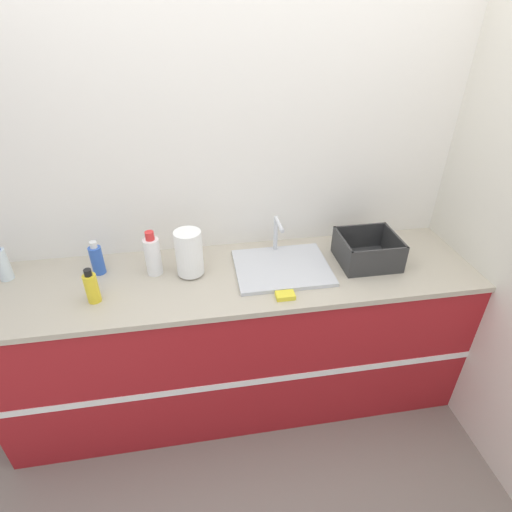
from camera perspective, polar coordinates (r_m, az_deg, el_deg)
ground_plane at (r=2.52m, az=-1.25°, el=-24.18°), size 12.00×12.00×0.00m
wall_back at (r=2.20m, az=-4.15°, el=10.82°), size 4.91×0.06×2.60m
wall_right at (r=2.38m, az=29.77°, el=8.31°), size 0.06×2.62×2.60m
counter_cabinet at (r=2.37m, az=-2.49°, el=-11.71°), size 2.53×0.65×0.91m
sink at (r=2.11m, az=3.70°, el=-1.39°), size 0.49×0.40×0.23m
paper_towel_roll at (r=2.04m, az=-9.53°, el=0.40°), size 0.14×0.14×0.25m
dish_rack at (r=2.23m, az=15.58°, el=0.51°), size 0.30×0.28×0.15m
bottle_yellow at (r=2.00m, az=-22.42°, el=-4.15°), size 0.06×0.06×0.18m
bottle_white_spray at (r=2.09m, az=-14.53°, el=0.09°), size 0.08×0.08×0.24m
bottle_blue at (r=2.20m, az=-21.77°, el=-0.44°), size 0.06×0.06×0.18m
bottle_clear at (r=2.36m, az=-32.55°, el=-0.92°), size 0.07×0.07×0.21m
sponge at (r=1.91m, az=4.20°, el=-5.65°), size 0.09×0.06×0.02m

